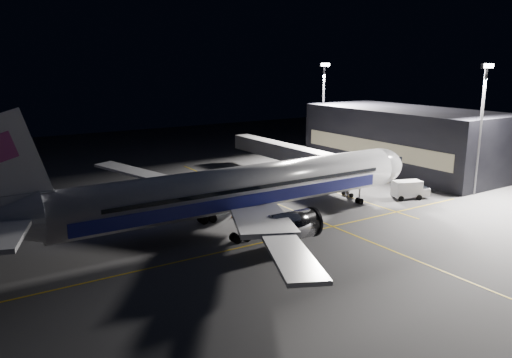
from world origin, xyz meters
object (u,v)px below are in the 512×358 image
object	(u,v)px
jet_bridge	(295,155)
floodlight_mast_north	(323,102)
safety_cone_a	(207,206)
airliner	(236,190)
floodlight_mast_south	(482,118)
safety_cone_c	(232,216)
safety_cone_b	(236,206)
baggage_tug	(205,199)
service_truck	(410,189)

from	to	relation	value
jet_bridge	floodlight_mast_north	size ratio (longest dim) A/B	1.66
safety_cone_a	airliner	bearing A→B (deg)	-97.01
airliner	floodlight_mast_south	size ratio (longest dim) A/B	2.97
safety_cone_a	safety_cone_c	size ratio (longest dim) A/B	1.01
safety_cone_a	safety_cone_c	xyz separation A→B (m)	(0.72, -6.16, -0.00)
airliner	jet_bridge	distance (m)	29.31
airliner	safety_cone_b	size ratio (longest dim) A/B	104.89
jet_bridge	baggage_tug	bearing A→B (deg)	-165.21
floodlight_mast_south	safety_cone_c	bearing A→B (deg)	165.08
floodlight_mast_north	safety_cone_a	world-z (taller)	floodlight_mast_north
baggage_tug	jet_bridge	bearing A→B (deg)	6.47
service_truck	safety_cone_b	bearing A→B (deg)	177.28
floodlight_mast_north	baggage_tug	size ratio (longest dim) A/B	7.64
safety_cone_c	floodlight_mast_south	bearing A→B (deg)	-14.92
airliner	service_truck	bearing A→B (deg)	-4.13
jet_bridge	safety_cone_b	bearing A→B (deg)	-151.61
floodlight_mast_north	safety_cone_c	distance (m)	49.32
floodlight_mast_south	safety_cone_c	xyz separation A→B (m)	(-39.06, 10.41, -12.09)
airliner	jet_bridge	size ratio (longest dim) A/B	1.79
service_truck	safety_cone_c	xyz separation A→B (m)	(-28.16, 6.57, -1.27)
floodlight_mast_north	safety_cone_b	world-z (taller)	floodlight_mast_north
airliner	baggage_tug	distance (m)	13.37
floodlight_mast_north	safety_cone_a	bearing A→B (deg)	-151.69
service_truck	safety_cone_b	xyz separation A→B (m)	(-25.43, 10.33, -1.26)
floodlight_mast_south	airliner	bearing A→B (deg)	171.67
airliner	baggage_tug	bearing A→B (deg)	81.00
floodlight_mast_south	floodlight_mast_north	bearing A→B (deg)	90.00
jet_bridge	safety_cone_a	xyz separation A→B (m)	(-21.78, -7.50, -4.30)
airliner	floodlight_mast_north	world-z (taller)	floodlight_mast_north
airliner	baggage_tug	world-z (taller)	airliner
jet_bridge	floodlight_mast_south	xyz separation A→B (m)	(18.00, -24.07, 7.79)
floodlight_mast_north	baggage_tug	world-z (taller)	floodlight_mast_north
safety_cone_a	safety_cone_c	distance (m)	6.20
floodlight_mast_south	safety_cone_a	bearing A→B (deg)	157.38
airliner	floodlight_mast_south	bearing A→B (deg)	-8.33
jet_bridge	safety_cone_b	size ratio (longest dim) A/B	58.69
service_truck	baggage_tug	distance (m)	31.79
jet_bridge	safety_cone_b	xyz separation A→B (m)	(-18.33, -9.91, -4.29)
floodlight_mast_north	safety_cone_c	xyz separation A→B (m)	(-39.06, -27.59, -12.09)
floodlight_mast_north	safety_cone_b	xyz separation A→B (m)	(-36.33, -23.84, -12.08)
jet_bridge	service_truck	bearing A→B (deg)	-70.66
airliner	safety_cone_c	xyz separation A→B (m)	(2.02, 4.40, -4.88)
jet_bridge	safety_cone_b	world-z (taller)	jet_bridge
baggage_tug	safety_cone_a	size ratio (longest dim) A/B	4.80
jet_bridge	floodlight_mast_south	distance (m)	31.05
airliner	safety_cone_c	size ratio (longest dim) A/B	110.02
airliner	safety_cone_b	xyz separation A→B (m)	(4.75, 8.15, -4.87)
service_truck	baggage_tug	size ratio (longest dim) A/B	2.25
airliner	safety_cone_a	bearing A→B (deg)	82.99
floodlight_mast_south	baggage_tug	distance (m)	44.77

